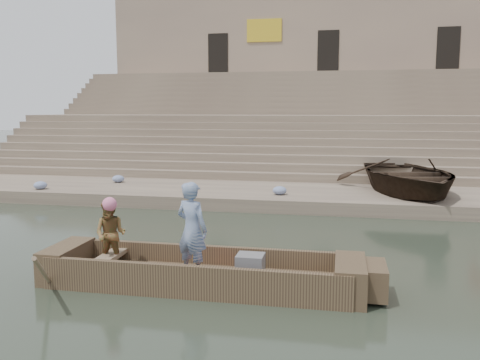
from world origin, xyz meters
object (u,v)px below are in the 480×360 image
(beached_rowboat, at_px, (407,175))
(rowing_man, at_px, (111,234))
(standing_man, at_px, (192,229))
(television, at_px, (250,266))
(main_rowboat, at_px, (201,280))

(beached_rowboat, bearing_deg, rowing_man, -137.62)
(standing_man, bearing_deg, television, -150.73)
(television, xyz_separation_m, beached_rowboat, (3.59, 8.74, 0.54))
(standing_man, height_order, beached_rowboat, standing_man)
(rowing_man, bearing_deg, television, -2.73)
(rowing_man, relative_size, television, 2.65)
(main_rowboat, relative_size, standing_man, 3.04)
(main_rowboat, xyz_separation_m, standing_man, (-0.10, -0.13, 0.93))
(rowing_man, height_order, television, rowing_man)
(rowing_man, bearing_deg, main_rowboat, -3.59)
(main_rowboat, distance_m, television, 0.92)
(rowing_man, bearing_deg, standing_man, -8.50)
(main_rowboat, xyz_separation_m, rowing_man, (-1.70, 0.08, 0.72))
(standing_man, xyz_separation_m, television, (0.97, 0.13, -0.62))
(standing_man, relative_size, beached_rowboat, 0.30)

